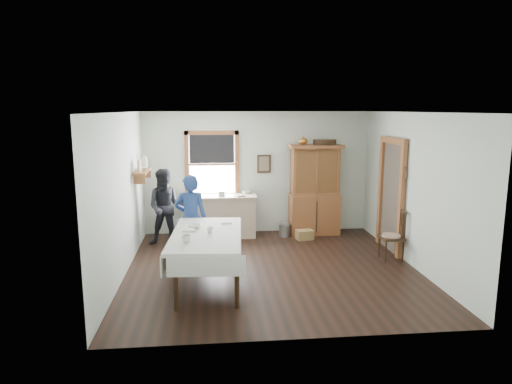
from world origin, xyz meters
The scene contains 20 objects.
room centered at (0.00, 0.00, 1.35)m, with size 5.01×5.01×2.70m.
window centered at (-1.00, 2.46, 1.63)m, with size 1.18×0.07×1.48m.
doorway centered at (2.46, 0.85, 1.16)m, with size 0.09×1.14×2.22m.
wall_shelf centered at (-2.37, 1.54, 1.57)m, with size 0.24×1.00×0.44m.
framed_picture centered at (0.15, 2.46, 1.55)m, with size 0.30×0.04×0.40m, color #322111.
rug_beater centered at (2.45, 0.30, 1.72)m, with size 0.27×0.27×0.01m, color black.
work_counter centered at (-0.86, 2.16, 0.46)m, with size 1.60×0.61×0.92m, color tan.
china_hutch centered at (1.24, 2.18, 0.99)m, with size 1.17×0.55×1.99m, color #99552F.
dining_table centered at (-1.12, -0.62, 0.42)m, with size 1.11×2.11×0.84m, color silver.
spindle_chair centered at (2.25, 0.25, 0.47)m, with size 0.44×0.44×0.95m, color #322111.
pail centered at (0.57, 2.03, 0.14)m, with size 0.25×0.25×0.27m, color gray.
wicker_basket centered at (0.94, 1.72, 0.10)m, with size 0.35×0.25×0.20m, color tan.
woman_blue centered at (-1.41, 0.59, 0.74)m, with size 0.54×0.36×1.48m, color navy.
figure_dark centered at (-1.95, 1.65, 0.73)m, with size 0.71×0.55×1.45m, color black.
table_cup_a centered at (-1.41, -1.07, 0.89)m, with size 0.13×0.13×0.10m, color silver.
table_cup_b centered at (-1.07, -0.60, 0.89)m, with size 0.10×0.10×0.10m, color silver.
table_bowl centered at (-1.31, -0.28, 0.87)m, with size 0.23×0.23×0.06m, color silver.
counter_book centered at (-0.52, 2.01, 0.93)m, with size 0.16×0.21×0.02m, color brown.
counter_bowl centered at (-0.26, 2.30, 0.95)m, with size 0.20×0.20×0.06m, color silver.
shelf_bowl centered at (-2.37, 1.55, 1.60)m, with size 0.22×0.22×0.05m, color silver.
Camera 1 is at (-1.04, -7.54, 2.76)m, focal length 32.00 mm.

